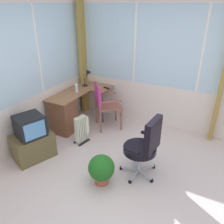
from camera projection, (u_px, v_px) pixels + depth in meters
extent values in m
cube|color=beige|center=(119.00, 184.00, 3.40)|extent=(5.03, 4.90, 0.06)
cube|color=silver|center=(19.00, 127.00, 4.02)|extent=(4.03, 0.06, 0.89)
cube|color=silver|center=(5.00, 58.00, 3.48)|extent=(3.95, 0.06, 1.54)
cube|color=white|center=(37.00, 51.00, 4.02)|extent=(0.04, 0.07, 1.54)
cube|color=silver|center=(161.00, 106.00, 4.83)|extent=(0.06, 3.90, 0.89)
cube|color=silver|center=(167.00, 47.00, 4.30)|extent=(0.06, 3.82, 1.54)
cube|color=white|center=(203.00, 50.00, 4.03)|extent=(0.07, 0.04, 1.54)
cube|color=white|center=(135.00, 45.00, 4.57)|extent=(0.07, 0.04, 1.54)
cube|color=#A3813E|center=(83.00, 60.00, 5.14)|extent=(0.25, 0.10, 2.50)
cube|color=#A3813E|center=(224.00, 77.00, 3.97)|extent=(0.25, 0.09, 2.50)
cube|color=#906340|center=(75.00, 92.00, 4.80)|extent=(1.40, 0.50, 0.02)
cube|color=#906340|center=(102.00, 88.00, 4.99)|extent=(0.50, 0.32, 0.02)
cube|color=brown|center=(63.00, 116.00, 4.59)|extent=(0.40, 0.46, 0.70)
cylinder|color=#4C4C51|center=(102.00, 108.00, 4.94)|extent=(0.04, 0.04, 0.71)
cylinder|color=#4C4C51|center=(48.00, 118.00, 4.52)|extent=(0.04, 0.04, 0.71)
cylinder|color=black|center=(85.00, 85.00, 5.10)|extent=(0.13, 0.13, 0.02)
cylinder|color=black|center=(85.00, 82.00, 5.06)|extent=(0.02, 0.02, 0.17)
cylinder|color=black|center=(87.00, 74.00, 5.01)|extent=(0.02, 0.07, 0.16)
cone|color=black|center=(89.00, 72.00, 5.02)|extent=(0.11, 0.11, 0.12)
cube|color=black|center=(106.00, 88.00, 4.94)|extent=(0.09, 0.16, 0.02)
cylinder|color=silver|center=(77.00, 89.00, 4.71)|extent=(0.06, 0.06, 0.16)
cone|color=white|center=(76.00, 84.00, 4.66)|extent=(0.06, 0.06, 0.06)
cylinder|color=#8B5446|center=(121.00, 120.00, 4.68)|extent=(0.04, 0.04, 0.47)
cylinder|color=#8B5446|center=(116.00, 111.00, 5.06)|extent=(0.04, 0.04, 0.47)
cylinder|color=#8B5446|center=(101.00, 123.00, 4.58)|extent=(0.04, 0.04, 0.47)
cylinder|color=#8B5446|center=(97.00, 113.00, 4.97)|extent=(0.04, 0.04, 0.47)
cube|color=#8B5446|center=(109.00, 106.00, 4.71)|extent=(0.68, 0.68, 0.04)
cube|color=#8B5446|center=(98.00, 95.00, 4.55)|extent=(0.35, 0.31, 0.47)
cube|color=#BC347F|center=(98.00, 94.00, 4.54)|extent=(0.38, 0.35, 0.39)
cube|color=#8B5446|center=(111.00, 102.00, 4.44)|extent=(0.32, 0.35, 0.03)
cube|color=#8B5446|center=(106.00, 94.00, 4.82)|extent=(0.32, 0.35, 0.03)
cube|color=#B7B7BF|center=(134.00, 175.00, 3.47)|extent=(0.28, 0.06, 0.02)
cylinder|color=black|center=(130.00, 182.00, 3.38)|extent=(0.05, 0.05, 0.05)
cube|color=#B7B7BF|center=(145.00, 175.00, 3.48)|extent=(0.14, 0.27, 0.02)
cylinder|color=black|center=(152.00, 181.00, 3.40)|extent=(0.05, 0.05, 0.05)
cube|color=#B7B7BF|center=(146.00, 168.00, 3.63)|extent=(0.24, 0.21, 0.02)
cylinder|color=black|center=(154.00, 167.00, 3.68)|extent=(0.05, 0.05, 0.05)
cube|color=#B7B7BF|center=(137.00, 164.00, 3.71)|extent=(0.26, 0.18, 0.02)
cylinder|color=black|center=(136.00, 160.00, 3.84)|extent=(0.05, 0.05, 0.05)
cube|color=#B7B7BF|center=(130.00, 168.00, 3.61)|extent=(0.10, 0.28, 0.02)
cylinder|color=black|center=(121.00, 168.00, 3.65)|extent=(0.05, 0.05, 0.05)
cylinder|color=#B7B7BF|center=(139.00, 160.00, 3.50)|extent=(0.05, 0.05, 0.34)
cylinder|color=black|center=(140.00, 149.00, 3.41)|extent=(0.50, 0.50, 0.09)
cube|color=black|center=(153.00, 136.00, 3.18)|extent=(0.43, 0.13, 0.51)
cube|color=black|center=(148.00, 134.00, 3.55)|extent=(0.07, 0.22, 0.04)
cube|color=black|center=(132.00, 151.00, 3.14)|extent=(0.07, 0.22, 0.04)
cube|color=brown|center=(33.00, 146.00, 3.86)|extent=(0.76, 0.64, 0.44)
cube|color=black|center=(30.00, 126.00, 3.69)|extent=(0.54, 0.52, 0.36)
cube|color=#5C98D4|center=(35.00, 131.00, 3.55)|extent=(0.32, 0.13, 0.28)
cube|color=#262628|center=(39.00, 131.00, 3.84)|extent=(0.32, 0.30, 0.07)
cube|color=silver|center=(77.00, 131.00, 4.18)|extent=(0.04, 0.10, 0.51)
cube|color=silver|center=(78.00, 130.00, 4.21)|extent=(0.04, 0.10, 0.51)
cube|color=silver|center=(80.00, 129.00, 4.24)|extent=(0.04, 0.10, 0.51)
cube|color=silver|center=(82.00, 129.00, 4.27)|extent=(0.04, 0.10, 0.51)
cube|color=silver|center=(83.00, 128.00, 4.30)|extent=(0.04, 0.10, 0.51)
cube|color=silver|center=(85.00, 127.00, 4.33)|extent=(0.04, 0.10, 0.51)
cube|color=black|center=(84.00, 142.00, 4.33)|extent=(0.27, 0.08, 0.03)
cube|color=black|center=(79.00, 140.00, 4.41)|extent=(0.27, 0.08, 0.03)
cube|color=silver|center=(86.00, 125.00, 4.34)|extent=(0.07, 0.10, 0.36)
cylinder|color=#A1513C|center=(102.00, 179.00, 3.37)|extent=(0.21, 0.21, 0.13)
sphere|color=#1F611E|center=(101.00, 168.00, 3.28)|extent=(0.39, 0.39, 0.39)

